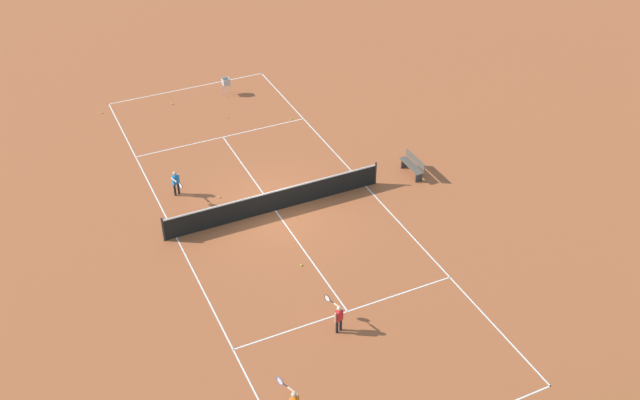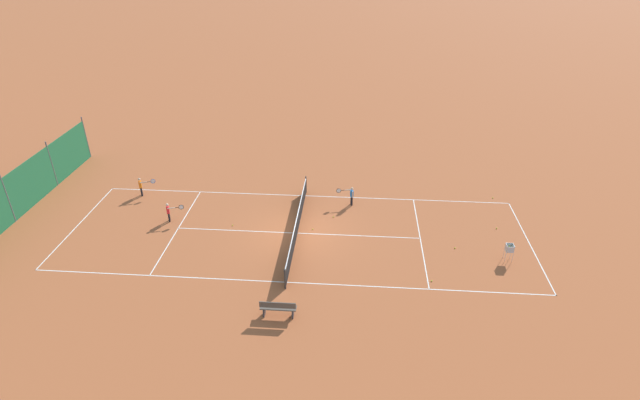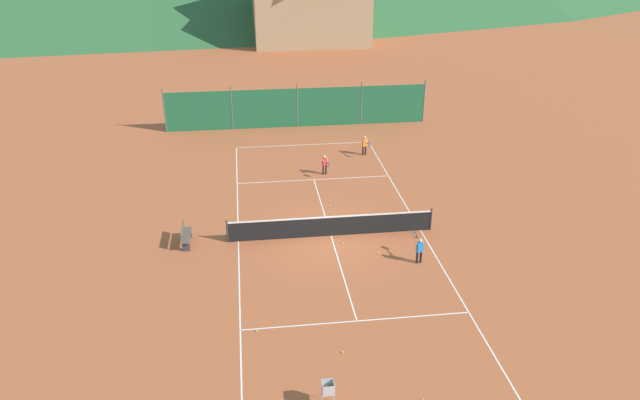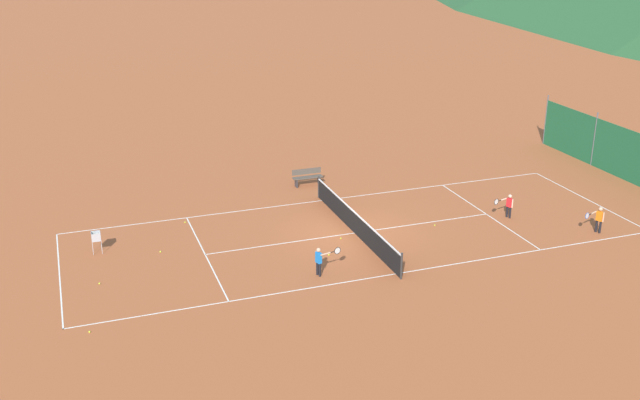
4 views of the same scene
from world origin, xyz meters
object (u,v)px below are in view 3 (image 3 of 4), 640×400
Objects in this scene: tennis_ball_by_net_left at (342,352)px; courtside_bench at (185,235)px; player_near_baseline at (365,144)px; tennis_net at (331,226)px; tennis_ball_far_corner at (378,253)px; ball_hopper at (328,389)px; player_near_service at (419,248)px; tennis_ball_alley_right at (257,331)px; tennis_ball_by_net_right at (330,201)px; tennis_ball_mid_court at (343,243)px; player_far_service at (325,164)px; tennis_ball_service_box at (424,400)px.

courtside_bench reaches higher than tennis_ball_by_net_left.
tennis_net is at bearing -109.43° from player_near_baseline.
ball_hopper is (-3.34, -8.60, 0.63)m from tennis_ball_far_corner.
tennis_ball_by_net_left is at bearing -127.12° from player_near_service.
tennis_ball_alley_right is (-3.53, -6.57, -0.47)m from tennis_net.
tennis_net is 139.09× the size of tennis_ball_by_net_right.
tennis_ball_alley_right and tennis_ball_far_corner have the same top height.
player_near_service reaches higher than tennis_net.
player_near_baseline is at bearing 70.57° from tennis_net.
player_near_service is 17.01× the size of tennis_ball_mid_court.
player_far_service is at bearing 72.80° from tennis_ball_alley_right.
ball_hopper is (-2.28, -17.46, 0.02)m from player_far_service.
ball_hopper is at bearing -63.25° from tennis_ball_alley_right.
tennis_ball_by_net_left and tennis_ball_service_box have the same top height.
tennis_ball_by_net_right is (0.06, 4.35, 0.00)m from tennis_ball_mid_court.
tennis_net is at bearing 140.03° from player_near_service.
tennis_ball_service_box is 1.00× the size of tennis_ball_far_corner.
tennis_ball_mid_court is at bearing 80.70° from tennis_ball_by_net_left.
player_far_service reaches higher than tennis_ball_mid_court.
tennis_net reaches higher than courtside_bench.
player_near_baseline reaches higher than tennis_ball_by_net_left.
tennis_ball_mid_court and tennis_ball_far_corner have the same top height.
tennis_net reaches higher than ball_hopper.
player_near_baseline is 17.43× the size of tennis_ball_alley_right.
tennis_ball_far_corner is at bearing -46.09° from tennis_net.
player_far_service is 7.86m from tennis_ball_mid_court.
ball_hopper is (-5.01, -20.09, -0.01)m from player_near_baseline.
player_near_baseline is (3.42, 9.68, 0.17)m from tennis_net.
tennis_ball_alley_right is at bearing 151.74° from tennis_ball_by_net_left.
player_near_service is at bearing 29.67° from tennis_ball_alley_right.
player_far_service reaches higher than tennis_ball_by_net_right.
player_far_service is 8.94m from tennis_ball_far_corner.
courtside_bench reaches higher than tennis_ball_alley_right.
courtside_bench reaches higher than tennis_ball_by_net_right.
ball_hopper is (-2.83, 0.13, 0.63)m from tennis_ball_service_box.
tennis_net is 7.08m from player_far_service.
tennis_ball_service_box is at bearing -2.73° from ball_hopper.
player_near_service is at bearing -16.03° from courtside_bench.
player_near_baseline is 1.02× the size of player_near_service.
tennis_ball_service_box is 14.13m from tennis_ball_by_net_right.
player_near_service is 9.09m from ball_hopper.
courtside_bench is (-4.75, 10.45, -0.21)m from ball_hopper.
player_far_service is 0.73× the size of courtside_bench.
courtside_bench is (-9.76, -9.65, -0.22)m from player_near_baseline.
tennis_ball_by_net_right is (-0.78, 14.11, 0.00)m from tennis_ball_service_box.
tennis_ball_by_net_right is 7.67m from courtside_bench.
ball_hopper reaches higher than tennis_ball_alley_right.
ball_hopper reaches higher than tennis_ball_by_net_right.
tennis_ball_by_net_right is 5.53m from tennis_ball_far_corner.
tennis_ball_by_net_right is at bearing 113.92° from player_near_service.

